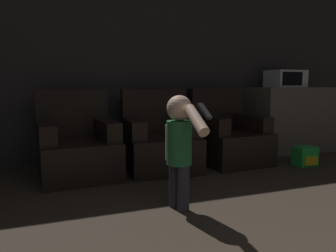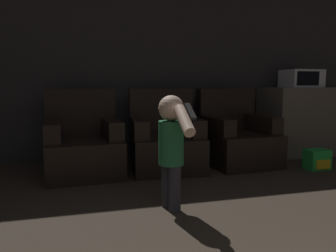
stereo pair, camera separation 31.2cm
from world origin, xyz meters
name	(u,v)px [view 1 (the left image)]	position (x,y,z in m)	size (l,w,h in m)	color
wall_back	(125,59)	(0.00, 4.50, 1.30)	(8.40, 0.05, 2.60)	#33302D
armchair_left	(77,147)	(-0.70, 3.81, 0.31)	(0.83, 0.89, 0.92)	black
armchair_middle	(159,141)	(0.23, 3.81, 0.31)	(0.84, 0.90, 0.92)	black
armchair_right	(227,137)	(1.14, 3.81, 0.31)	(0.83, 0.90, 0.92)	black
person_toddler	(180,143)	(-0.05, 2.53, 0.53)	(0.20, 0.60, 0.89)	#28282D
toy_backpack	(305,156)	(1.90, 3.28, 0.11)	(0.25, 0.21, 0.23)	green
kitchen_counter	(293,119)	(2.43, 4.10, 0.47)	(1.34, 0.65, 0.94)	#665B4C
microwave	(285,79)	(2.26, 4.10, 1.06)	(0.49, 0.38, 0.24)	silver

